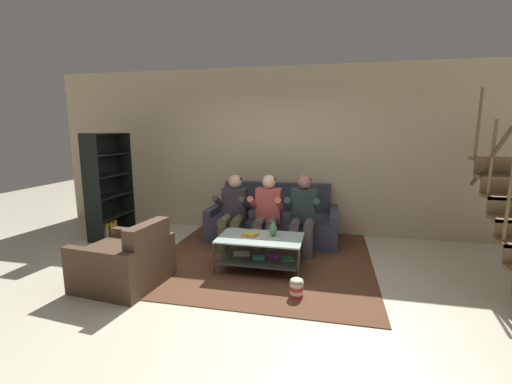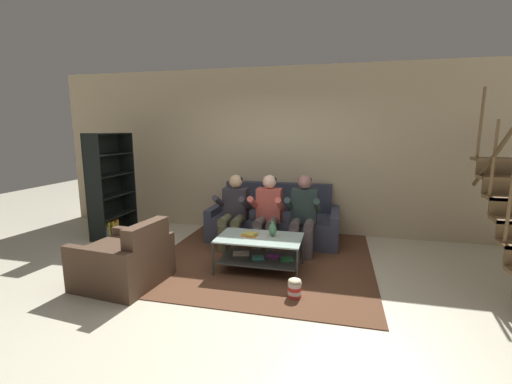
# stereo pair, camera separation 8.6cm
# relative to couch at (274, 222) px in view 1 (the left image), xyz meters

# --- Properties ---
(ground) EXTENTS (16.80, 16.80, 0.00)m
(ground) POSITION_rel_couch_xyz_m (-0.08, -1.93, -0.29)
(ground) COLOR beige
(back_partition) EXTENTS (8.40, 0.12, 2.90)m
(back_partition) POSITION_rel_couch_xyz_m (-0.08, 0.53, 1.16)
(back_partition) COLOR #C3AF8B
(back_partition) RESTS_ON ground
(couch) EXTENTS (2.12, 0.98, 0.91)m
(couch) POSITION_rel_couch_xyz_m (0.00, 0.00, 0.00)
(couch) COLOR #383D4F
(couch) RESTS_ON ground
(person_seated_left) EXTENTS (0.50, 0.58, 1.14)m
(person_seated_left) POSITION_rel_couch_xyz_m (-0.54, -0.59, 0.34)
(person_seated_left) COLOR brown
(person_seated_left) RESTS_ON ground
(person_seated_middle) EXTENTS (0.50, 0.58, 1.15)m
(person_seated_middle) POSITION_rel_couch_xyz_m (0.00, -0.58, 0.34)
(person_seated_middle) COLOR #534946
(person_seated_middle) RESTS_ON ground
(person_seated_right) EXTENTS (0.50, 0.58, 1.17)m
(person_seated_right) POSITION_rel_couch_xyz_m (0.54, -0.58, 0.35)
(person_seated_right) COLOR #52484A
(person_seated_right) RESTS_ON ground
(coffee_table) EXTENTS (1.09, 0.67, 0.45)m
(coffee_table) POSITION_rel_couch_xyz_m (0.06, -1.37, 0.01)
(coffee_table) COLOR #AAC6B9
(coffee_table) RESTS_ON ground
(area_rug) EXTENTS (3.00, 3.31, 0.01)m
(area_rug) POSITION_rel_couch_xyz_m (0.03, -0.82, -0.28)
(area_rug) COLOR brown
(area_rug) RESTS_ON ground
(vase) EXTENTS (0.10, 0.10, 0.19)m
(vase) POSITION_rel_couch_xyz_m (0.21, -1.29, 0.26)
(vase) COLOR #457750
(vase) RESTS_ON coffee_table
(book_stack) EXTENTS (0.21, 0.18, 0.04)m
(book_stack) POSITION_rel_couch_xyz_m (-0.09, -1.35, 0.18)
(book_stack) COLOR orange
(book_stack) RESTS_ON coffee_table
(bookshelf) EXTENTS (0.32, 0.93, 1.78)m
(bookshelf) POSITION_rel_couch_xyz_m (-2.83, -0.48, 0.47)
(bookshelf) COLOR black
(bookshelf) RESTS_ON ground
(armchair) EXTENTS (0.98, 0.98, 0.78)m
(armchair) POSITION_rel_couch_xyz_m (-1.43, -2.13, -0.01)
(armchair) COLOR #4D3728
(armchair) RESTS_ON ground
(popcorn_tub) EXTENTS (0.15, 0.15, 0.22)m
(popcorn_tub) POSITION_rel_couch_xyz_m (0.60, -2.03, -0.18)
(popcorn_tub) COLOR red
(popcorn_tub) RESTS_ON ground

